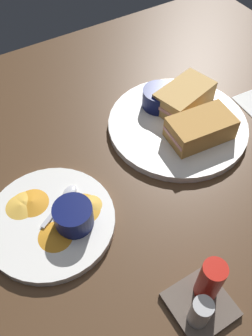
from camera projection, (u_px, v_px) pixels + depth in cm
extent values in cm
cube|color=#4C331E|center=(179.00, 170.00, 73.00)|extent=(110.00, 110.00, 3.00)
cylinder|color=white|center=(177.00, 125.00, 77.72)|extent=(30.00, 30.00, 1.60)
cube|color=#C68C42|center=(200.00, 128.00, 72.66)|extent=(13.65, 8.78, 4.80)
cube|color=#DB938E|center=(200.00, 128.00, 72.66)|extent=(13.85, 8.19, 0.80)
cube|color=tan|center=(184.00, 97.00, 78.61)|extent=(14.50, 10.65, 4.80)
cube|color=#DB938E|center=(184.00, 97.00, 78.61)|extent=(14.60, 10.13, 0.80)
cylinder|color=#0C144C|center=(159.00, 98.00, 78.90)|extent=(7.43, 7.43, 4.17)
cylinder|color=black|center=(160.00, 92.00, 77.58)|extent=(6.09, 6.09, 0.60)
cube|color=silver|center=(196.00, 125.00, 76.33)|extent=(2.50, 5.47, 0.40)
ellipsoid|color=silver|center=(175.00, 113.00, 78.43)|extent=(3.10, 3.73, 0.80)
cylinder|color=white|center=(51.00, 221.00, 62.96)|extent=(22.70, 22.70, 1.60)
cylinder|color=#0C144C|center=(73.00, 216.00, 60.23)|extent=(6.73, 6.73, 4.33)
cylinder|color=olive|center=(72.00, 210.00, 58.84)|extent=(5.52, 5.52, 0.60)
cube|color=silver|center=(52.00, 215.00, 62.50)|extent=(5.16, 3.44, 0.40)
ellipsoid|color=silver|center=(70.00, 192.00, 65.37)|extent=(3.87, 3.50, 0.80)
cone|color=gold|center=(21.00, 206.00, 63.65)|extent=(7.57, 7.57, 0.60)
cone|color=gold|center=(82.00, 209.00, 63.25)|extent=(9.42, 9.42, 0.60)
cone|color=orange|center=(55.00, 236.00, 59.98)|extent=(7.82, 7.82, 0.60)
cone|color=orange|center=(32.00, 202.00, 64.14)|extent=(6.29, 6.29, 0.60)
cone|color=gold|center=(91.00, 206.00, 63.66)|extent=(5.31, 5.31, 0.60)
cone|color=gold|center=(24.00, 202.00, 64.14)|extent=(7.10, 7.10, 0.60)
cube|color=brown|center=(200.00, 305.00, 54.34)|extent=(9.00, 9.00, 1.00)
cylinder|color=red|center=(210.00, 280.00, 51.83)|extent=(3.60, 3.60, 8.50)
cylinder|color=#B2B2B2|center=(200.00, 312.00, 50.28)|extent=(3.00, 3.00, 6.00)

